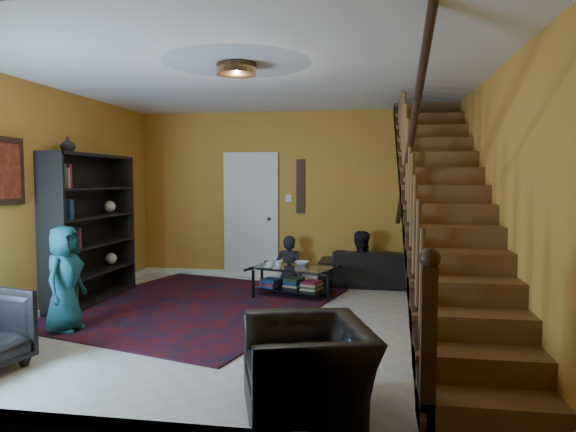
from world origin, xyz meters
name	(u,v)px	position (x,y,z in m)	size (l,w,h in m)	color
floor	(256,321)	(0.00, 0.00, 0.00)	(5.50, 5.50, 0.00)	beige
room	(188,289)	(-1.33, 1.33, 0.05)	(5.50, 5.50, 5.50)	orange
staircase	(446,204)	(2.12, 0.00, 1.40)	(0.95, 5.02, 3.18)	brown
bookshelf	(92,231)	(-2.40, 0.60, 0.96)	(0.35, 1.80, 2.00)	black
door	(251,217)	(-0.70, 2.73, 1.02)	(0.82, 0.05, 2.05)	silver
wall_hanging	(300,186)	(0.15, 2.73, 1.55)	(0.14, 0.03, 0.90)	black
ceiling_fixture	(237,69)	(0.00, -0.80, 2.74)	(0.40, 0.40, 0.10)	#3F2814
rug	(192,305)	(-0.99, 0.58, 0.01)	(3.12, 3.57, 0.02)	#400B0C
sofa	(382,268)	(1.50, 2.30, 0.28)	(1.94, 0.76, 0.57)	black
armchair_right	(307,368)	(0.89, -2.25, 0.32)	(0.98, 0.85, 0.64)	black
person_adult_a	(289,273)	(0.02, 2.35, 0.16)	(0.44, 0.29, 1.21)	black
person_adult_b	(360,272)	(1.15, 2.35, 0.20)	(0.63, 0.49, 1.31)	black
person_child	(65,279)	(-1.95, -0.75, 0.58)	(0.57, 0.37, 1.17)	#165356
coffee_table	(293,279)	(0.23, 1.38, 0.24)	(1.25, 0.97, 0.42)	black
cup_a	(270,265)	(-0.07, 1.22, 0.47)	(0.11, 0.11, 0.09)	#999999
cup_b	(279,264)	(0.05, 1.24, 0.47)	(0.11, 0.11, 0.10)	#999999
bowl	(302,263)	(0.33, 1.55, 0.45)	(0.21, 0.21, 0.05)	#999999
vase	(68,144)	(-2.41, 0.10, 2.10)	(0.18, 0.18, 0.19)	#999999
popcorn_bucket	(2,358)	(-1.87, -1.83, 0.09)	(0.13, 0.13, 0.15)	red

